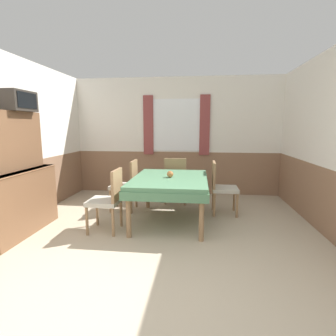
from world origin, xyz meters
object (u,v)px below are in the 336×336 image
(chair_left_near, at_px, (109,198))
(sideboard, at_px, (15,184))
(chair_right_far, at_px, (221,186))
(vase, at_px, (170,174))
(tv, at_px, (18,101))
(dining_table, at_px, (170,184))
(chair_head_window, at_px, (176,179))
(chair_left_far, at_px, (127,183))

(chair_left_near, height_order, sideboard, sideboard)
(chair_right_far, distance_m, vase, 1.02)
(tv, xyz_separation_m, vase, (2.09, 0.55, -1.10))
(sideboard, bearing_deg, chair_left_near, 10.32)
(chair_right_far, distance_m, sideboard, 3.22)
(vase, bearing_deg, dining_table, 134.92)
(chair_left_near, bearing_deg, chair_right_far, -59.60)
(chair_head_window, relative_size, tv, 1.82)
(chair_right_far, relative_size, chair_left_near, 1.00)
(chair_left_far, height_order, chair_left_near, same)
(chair_right_far, bearing_deg, chair_head_window, -122.45)
(chair_right_far, bearing_deg, chair_left_far, -90.00)
(chair_head_window, relative_size, chair_left_far, 1.00)
(chair_left_far, bearing_deg, chair_left_near, -180.00)
(sideboard, distance_m, tv, 1.17)
(chair_head_window, bearing_deg, tv, -142.86)
(tv, bearing_deg, chair_head_window, 37.14)
(chair_head_window, bearing_deg, chair_right_far, -32.45)
(chair_left_near, bearing_deg, tv, 92.49)
(chair_left_near, relative_size, sideboard, 0.53)
(chair_head_window, height_order, chair_left_far, same)
(dining_table, height_order, chair_left_far, chair_left_far)
(dining_table, xyz_separation_m, chair_left_near, (-0.84, -0.50, -0.12))
(chair_left_far, distance_m, chair_right_far, 1.69)
(dining_table, height_order, sideboard, sideboard)
(tv, bearing_deg, sideboard, -101.38)
(chair_left_near, relative_size, vase, 8.89)
(chair_left_far, relative_size, chair_right_far, 1.00)
(dining_table, bearing_deg, chair_head_window, 90.00)
(chair_left_far, relative_size, chair_left_near, 1.00)
(chair_right_far, distance_m, tv, 3.40)
(tv, bearing_deg, chair_left_near, 2.49)
(dining_table, height_order, vase, vase)
(chair_head_window, distance_m, tv, 2.96)
(sideboard, bearing_deg, tv, 78.62)
(chair_left_far, bearing_deg, vase, -120.45)
(dining_table, distance_m, chair_left_near, 0.99)
(dining_table, xyz_separation_m, chair_right_far, (0.84, 0.50, -0.12))
(sideboard, xyz_separation_m, tv, (0.04, 0.18, 1.15))
(sideboard, xyz_separation_m, vase, (2.13, 0.73, 0.05))
(vase, bearing_deg, sideboard, -161.15)
(chair_left_near, distance_m, tv, 1.86)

